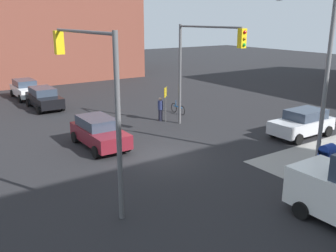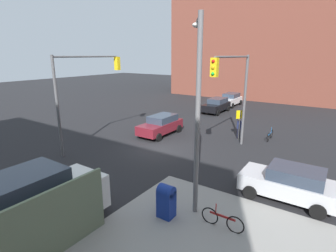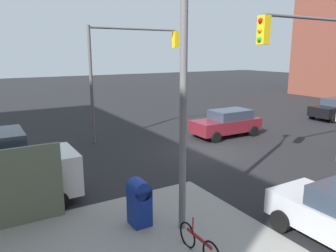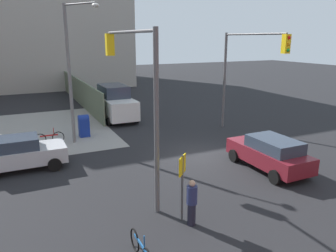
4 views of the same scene
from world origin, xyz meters
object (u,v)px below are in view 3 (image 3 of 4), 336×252
object	(u,v)px
bicycle_leaning_on_fence	(199,244)
traffic_signal_nw_corner	(318,63)
coupe_maroon	(227,123)
traffic_signal_se_corner	(128,60)
mailbox_blue	(139,201)
street_lamp_corner	(189,66)

from	to	relation	value
bicycle_leaning_on_fence	traffic_signal_nw_corner	bearing A→B (deg)	-161.08
traffic_signal_nw_corner	bicycle_leaning_on_fence	size ratio (longest dim) A/B	3.71
coupe_maroon	bicycle_leaning_on_fence	xyz separation A→B (m)	(8.73, 9.15, -0.50)
traffic_signal_se_corner	bicycle_leaning_on_fence	world-z (taller)	traffic_signal_se_corner
traffic_signal_nw_corner	traffic_signal_se_corner	bearing A→B (deg)	-63.25
mailbox_blue	coupe_maroon	xyz separation A→B (m)	(-9.33, -6.96, 0.08)
coupe_maroon	bicycle_leaning_on_fence	size ratio (longest dim) A/B	2.49
traffic_signal_se_corner	bicycle_leaning_on_fence	distance (m)	12.90
traffic_signal_nw_corner	coupe_maroon	distance (m)	7.54
street_lamp_corner	mailbox_blue	size ratio (longest dim) A/B	5.59
street_lamp_corner	mailbox_blue	world-z (taller)	street_lamp_corner
coupe_maroon	bicycle_leaning_on_fence	distance (m)	12.66
traffic_signal_nw_corner	bicycle_leaning_on_fence	xyz separation A→B (m)	(7.87, 2.70, -4.31)
traffic_signal_nw_corner	coupe_maroon	size ratio (longest dim) A/B	1.49
street_lamp_corner	coupe_maroon	size ratio (longest dim) A/B	1.84
mailbox_blue	bicycle_leaning_on_fence	bearing A→B (deg)	105.28
traffic_signal_se_corner	street_lamp_corner	distance (m)	10.44
street_lamp_corner	bicycle_leaning_on_fence	xyz separation A→B (m)	(0.72, 1.59, -4.35)
traffic_signal_nw_corner	bicycle_leaning_on_fence	world-z (taller)	traffic_signal_nw_corner
mailbox_blue	coupe_maroon	size ratio (longest dim) A/B	0.33
traffic_signal_se_corner	bicycle_leaning_on_fence	xyz separation A→B (m)	(3.33, 11.70, -4.30)
mailbox_blue	coupe_maroon	distance (m)	11.63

